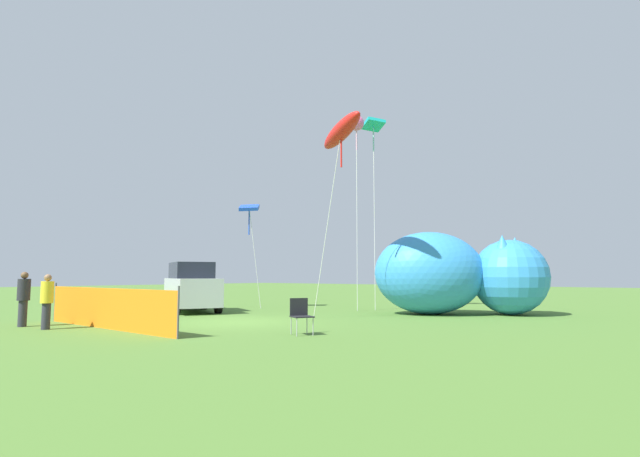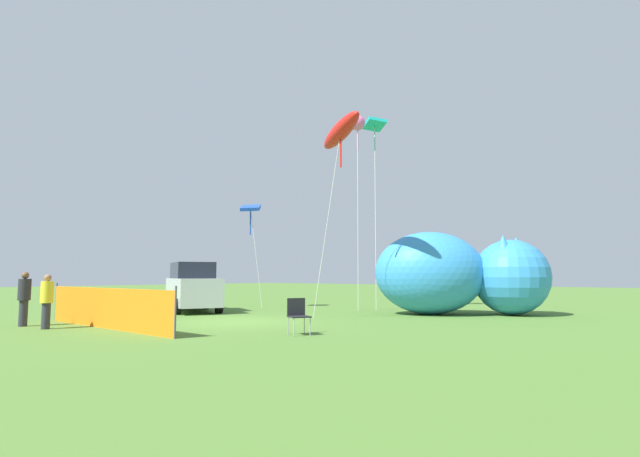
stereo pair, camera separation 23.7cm
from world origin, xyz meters
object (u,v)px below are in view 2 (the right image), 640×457
object	(u,v)px
folding_chair	(298,313)
kite_blue_box	(251,209)
parked_car	(193,287)
spectator_in_green_shirt	(24,296)
inflatable_cat	(456,276)
spectator_in_red_shirt	(47,299)
kite_teal_diamond	(375,128)
kite_red_lizard	(341,132)
kite_pink_octopus	(357,124)

from	to	relation	value
folding_chair	kite_blue_box	xyz separation A→B (m)	(-8.82, 6.26, 4.13)
parked_car	kite_blue_box	distance (m)	4.80
spectator_in_green_shirt	folding_chair	bearing A→B (deg)	26.11
inflatable_cat	spectator_in_red_shirt	world-z (taller)	inflatable_cat
parked_car	spectator_in_red_shirt	size ratio (longest dim) A/B	2.94
parked_car	kite_blue_box	bearing A→B (deg)	113.01
spectator_in_green_shirt	parked_car	bearing A→B (deg)	99.75
kite_teal_diamond	folding_chair	bearing A→B (deg)	-67.67
kite_red_lizard	kite_pink_octopus	distance (m)	5.88
folding_chair	parked_car	bearing A→B (deg)	-170.93
kite_teal_diamond	kite_pink_octopus	distance (m)	0.93
spectator_in_red_shirt	inflatable_cat	bearing A→B (deg)	61.51
folding_chair	kite_teal_diamond	size ratio (longest dim) A/B	0.10
parked_car	kite_teal_diamond	size ratio (longest dim) A/B	0.52
kite_pink_octopus	spectator_in_red_shirt	bearing A→B (deg)	-99.25
kite_red_lizard	kite_blue_box	distance (m)	7.75
kite_teal_diamond	inflatable_cat	bearing A→B (deg)	-11.83
inflatable_cat	kite_teal_diamond	world-z (taller)	kite_teal_diamond
parked_car	kite_red_lizard	distance (m)	9.25
folding_chair	spectator_in_red_shirt	size ratio (longest dim) A/B	0.60
inflatable_cat	kite_teal_diamond	bearing A→B (deg)	133.96
kite_blue_box	spectator_in_green_shirt	bearing A→B (deg)	-84.04
parked_car	kite_pink_octopus	size ratio (longest dim) A/B	0.51
inflatable_cat	kite_pink_octopus	world-z (taller)	kite_pink_octopus
spectator_in_green_shirt	kite_blue_box	distance (m)	10.81
kite_blue_box	kite_teal_diamond	xyz separation A→B (m)	(4.84, 3.43, 3.84)
spectator_in_red_shirt	kite_red_lizard	xyz separation A→B (m)	(4.76, 7.71, 5.77)
parked_car	kite_teal_diamond	distance (m)	11.12
folding_chair	spectator_in_red_shirt	bearing A→B (deg)	-121.65
kite_blue_box	kite_teal_diamond	bearing A→B (deg)	35.34
spectator_in_red_shirt	kite_pink_octopus	size ratio (longest dim) A/B	0.17
kite_pink_octopus	kite_blue_box	bearing A→B (deg)	-149.74
spectator_in_green_shirt	kite_teal_diamond	distance (m)	15.96
folding_chair	kite_pink_octopus	size ratio (longest dim) A/B	0.10
inflatable_cat	kite_pink_octopus	xyz separation A→B (m)	(-4.73, 0.07, 7.08)
parked_car	spectator_in_green_shirt	bearing A→B (deg)	-54.54
spectator_in_green_shirt	kite_red_lizard	bearing A→B (deg)	52.04
parked_car	kite_pink_octopus	world-z (taller)	kite_pink_octopus
inflatable_cat	kite_red_lizard	world-z (taller)	kite_red_lizard
parked_car	spectator_in_green_shirt	size ratio (longest dim) A/B	2.81
kite_red_lizard	kite_blue_box	world-z (taller)	kite_red_lizard
kite_pink_octopus	inflatable_cat	bearing A→B (deg)	-0.83
inflatable_cat	spectator_in_red_shirt	distance (m)	14.21
kite_red_lizard	kite_pink_octopus	world-z (taller)	kite_pink_octopus
kite_pink_octopus	parked_car	bearing A→B (deg)	-128.87
inflatable_cat	spectator_in_green_shirt	xyz separation A→B (m)	(-8.12, -12.60, -0.61)
parked_car	spectator_in_green_shirt	distance (m)	7.07
inflatable_cat	spectator_in_red_shirt	size ratio (longest dim) A/B	4.30
inflatable_cat	spectator_in_green_shirt	bearing A→B (deg)	-157.03
inflatable_cat	kite_red_lizard	bearing A→B (deg)	-147.11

